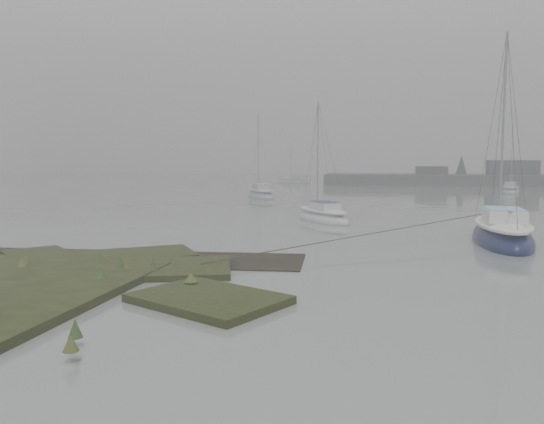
% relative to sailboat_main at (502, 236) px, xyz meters
% --- Properties ---
extents(ground, '(160.00, 160.00, 0.00)m').
position_rel_sailboat_main_xyz_m(ground, '(-9.37, 18.98, -0.30)').
color(ground, slate).
rests_on(ground, ground).
extents(sailboat_main, '(2.43, 6.81, 9.52)m').
position_rel_sailboat_main_xyz_m(sailboat_main, '(0.00, 0.00, 0.00)').
color(sailboat_main, '#10173D').
rests_on(sailboat_main, ground).
extents(sailboat_white, '(4.37, 5.16, 7.25)m').
position_rel_sailboat_main_xyz_m(sailboat_white, '(-8.30, 6.09, -0.07)').
color(sailboat_white, silver).
rests_on(sailboat_white, ground).
extents(sailboat_far_a, '(4.46, 5.98, 8.16)m').
position_rel_sailboat_main_xyz_m(sailboat_far_a, '(-16.04, 22.82, -0.04)').
color(sailboat_far_a, '#9FA4A8').
rests_on(sailboat_far_a, ground).
extents(sailboat_far_b, '(2.66, 5.35, 7.22)m').
position_rel_sailboat_main_xyz_m(sailboat_far_b, '(7.35, 34.59, -0.07)').
color(sailboat_far_b, silver).
rests_on(sailboat_far_b, ground).
extents(sailboat_far_c, '(4.80, 1.63, 6.75)m').
position_rel_sailboat_main_xyz_m(sailboat_far_c, '(-18.19, 51.99, -0.09)').
color(sailboat_far_c, '#9DA2A7').
rests_on(sailboat_far_c, ground).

